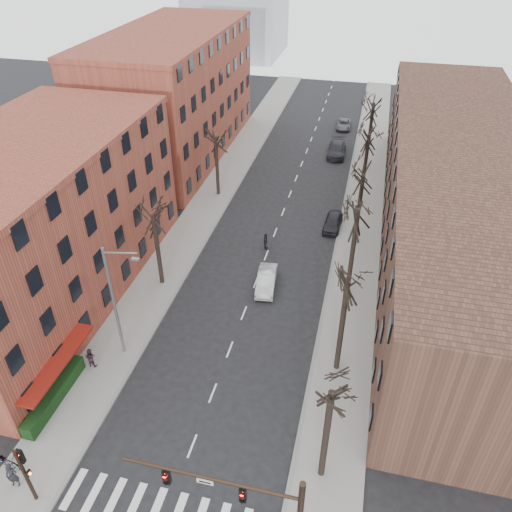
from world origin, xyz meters
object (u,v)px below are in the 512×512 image
Objects in this scene: silver_sedan at (266,280)px; pedestrian_a at (12,475)px; parked_car_near at (333,222)px; parked_car_mid at (337,149)px; bicycle at (7,460)px.

silver_sedan is 22.27m from pedestrian_a.
silver_sedan is at bearing -109.65° from parked_car_near.
parked_car_mid is 2.82× the size of bicycle.
parked_car_mid is 49.16m from bicycle.
bicycle is at bearing -114.01° from parked_car_near.
parked_car_near is at bearing -17.35° from bicycle.
bicycle is (-14.90, -29.78, -0.03)m from parked_car_near.
pedestrian_a reaches higher than silver_sedan.
parked_car_mid is 2.97× the size of pedestrian_a.
silver_sedan is 0.79× the size of parked_car_mid.
bicycle is (-1.11, 0.89, -0.40)m from pedestrian_a.
pedestrian_a is at bearing -111.63° from parked_car_near.
silver_sedan reaches higher than parked_car_near.
parked_car_mid is (-1.50, 17.51, 0.09)m from parked_car_near.
silver_sedan is 2.36× the size of pedestrian_a.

